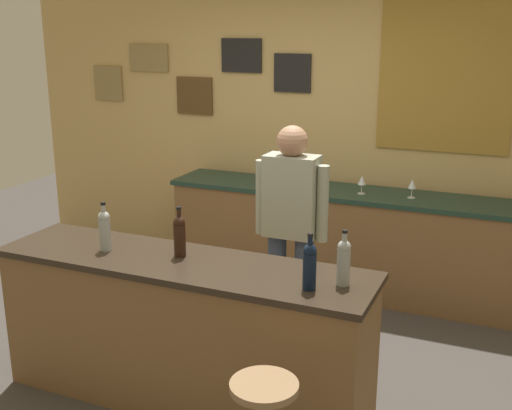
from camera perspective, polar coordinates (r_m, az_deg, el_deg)
ground_plane at (r=4.46m, az=-3.72°, el=-14.41°), size 10.00×10.00×0.00m
back_wall at (r=5.79m, az=5.37°, el=7.53°), size 6.00×0.09×2.80m
bar_counter at (r=3.93m, az=-6.54°, el=-11.24°), size 2.32×0.60×0.92m
side_counter at (r=5.55m, az=7.70°, el=-3.17°), size 3.07×0.56×0.90m
bartender at (r=4.33m, az=3.17°, el=-1.80°), size 0.52×0.21×1.62m
wine_bottle_a at (r=3.95m, az=-13.49°, el=-2.13°), size 0.07×0.07×0.31m
wine_bottle_b at (r=3.78m, az=-6.91°, el=-2.64°), size 0.07×0.07×0.31m
wine_bottle_c at (r=3.30m, az=4.85°, el=-5.38°), size 0.07×0.07×0.31m
wine_bottle_d at (r=3.37m, az=7.91°, el=-4.99°), size 0.07×0.07×0.31m
wine_glass_a at (r=5.46m, az=3.27°, el=2.74°), size 0.07×0.07×0.16m
wine_glass_b at (r=5.31m, az=9.53°, el=2.15°), size 0.07×0.07×0.16m
wine_glass_c at (r=5.26m, az=13.90°, el=1.79°), size 0.07×0.07×0.16m
coffee_mug at (r=5.66m, az=0.63°, el=2.57°), size 0.12×0.08×0.09m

